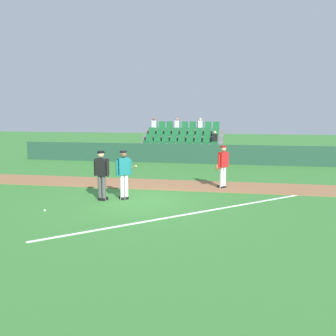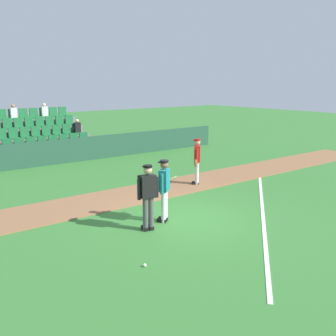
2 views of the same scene
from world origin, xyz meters
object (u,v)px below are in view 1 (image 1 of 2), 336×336
object	(u,v)px
batter_teal_jersey	(124,173)
umpire_home_plate	(102,173)
runner_red_jersey	(223,165)
baseball	(45,210)

from	to	relation	value
batter_teal_jersey	umpire_home_plate	world-z (taller)	same
runner_red_jersey	baseball	size ratio (longest dim) A/B	23.78
baseball	umpire_home_plate	bearing A→B (deg)	53.33
batter_teal_jersey	umpire_home_plate	bearing A→B (deg)	-160.50
baseball	batter_teal_jersey	bearing A→B (deg)	44.47
runner_red_jersey	baseball	distance (m)	7.07
batter_teal_jersey	runner_red_jersey	xyz separation A→B (m)	(3.41, 2.47, -0.01)
umpire_home_plate	runner_red_jersey	bearing A→B (deg)	33.38
runner_red_jersey	umpire_home_plate	bearing A→B (deg)	-146.62
batter_teal_jersey	runner_red_jersey	size ratio (longest dim) A/B	1.00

